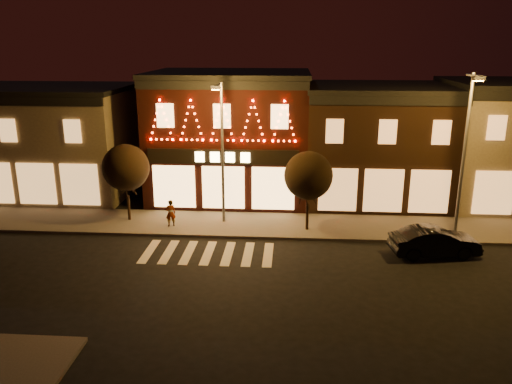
# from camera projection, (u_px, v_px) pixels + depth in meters

# --- Properties ---
(ground) EXTENTS (120.00, 120.00, 0.00)m
(ground) POSITION_uv_depth(u_px,v_px,m) (193.00, 291.00, 21.66)
(ground) COLOR black
(ground) RESTS_ON ground
(sidewalk_far) EXTENTS (44.00, 4.00, 0.15)m
(sidewalk_far) POSITION_uv_depth(u_px,v_px,m) (254.00, 225.00, 29.15)
(sidewalk_far) COLOR #47423D
(sidewalk_far) RESTS_ON ground
(building_left) EXTENTS (12.20, 8.28, 7.30)m
(building_left) POSITION_uv_depth(u_px,v_px,m) (42.00, 140.00, 34.88)
(building_left) COLOR #6E604E
(building_left) RESTS_ON ground
(building_pulp) EXTENTS (10.20, 8.34, 8.30)m
(building_pulp) POSITION_uv_depth(u_px,v_px,m) (231.00, 135.00, 33.83)
(building_pulp) COLOR black
(building_pulp) RESTS_ON ground
(building_right_a) EXTENTS (9.20, 8.28, 7.50)m
(building_right_a) POSITION_uv_depth(u_px,v_px,m) (375.00, 143.00, 33.31)
(building_right_a) COLOR black
(building_right_a) RESTS_ON ground
(streetlamp_mid) EXTENTS (0.51, 1.81, 7.91)m
(streetlamp_mid) POSITION_uv_depth(u_px,v_px,m) (222.00, 143.00, 27.97)
(streetlamp_mid) COLOR #59595E
(streetlamp_mid) RESTS_ON sidewalk_far
(streetlamp_right) EXTENTS (0.69, 1.96, 8.56)m
(streetlamp_right) POSITION_uv_depth(u_px,v_px,m) (466.00, 145.00, 25.65)
(streetlamp_right) COLOR #59595E
(streetlamp_right) RESTS_ON sidewalk_far
(tree_left) EXTENTS (2.66, 2.66, 4.45)m
(tree_left) POSITION_uv_depth(u_px,v_px,m) (126.00, 168.00, 28.93)
(tree_left) COLOR black
(tree_left) RESTS_ON sidewalk_far
(tree_right) EXTENTS (2.63, 2.63, 4.39)m
(tree_right) POSITION_uv_depth(u_px,v_px,m) (308.00, 176.00, 27.41)
(tree_right) COLOR black
(tree_right) RESTS_ON sidewalk_far
(dark_sedan) EXTENTS (4.50, 2.15, 1.42)m
(dark_sedan) POSITION_uv_depth(u_px,v_px,m) (435.00, 242.00, 25.05)
(dark_sedan) COLOR black
(dark_sedan) RESTS_ON ground
(pedestrian) EXTENTS (0.65, 0.53, 1.53)m
(pedestrian) POSITION_uv_depth(u_px,v_px,m) (171.00, 213.00, 28.56)
(pedestrian) COLOR gray
(pedestrian) RESTS_ON sidewalk_far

